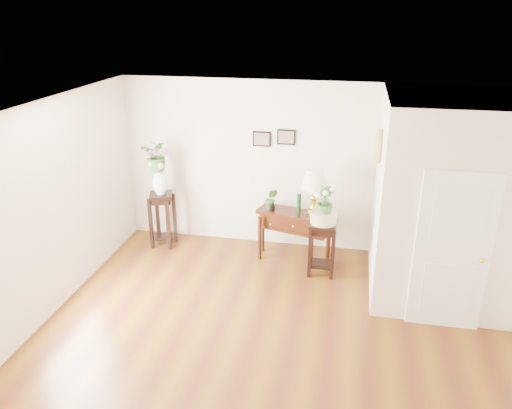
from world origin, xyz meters
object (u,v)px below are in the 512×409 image
(console_table, at_px, (295,235))
(table_lamp, at_px, (314,193))
(plant_stand_a, at_px, (163,220))
(plant_stand_b, at_px, (322,248))

(console_table, relative_size, table_lamp, 1.65)
(plant_stand_a, bearing_deg, table_lamp, -0.86)
(table_lamp, height_order, plant_stand_b, table_lamp)
(console_table, xyz_separation_m, plant_stand_a, (-2.27, 0.04, 0.07))
(table_lamp, height_order, plant_stand_a, table_lamp)
(plant_stand_a, relative_size, plant_stand_b, 1.12)
(plant_stand_b, bearing_deg, console_table, 139.89)
(console_table, distance_m, plant_stand_a, 2.27)
(console_table, bearing_deg, plant_stand_b, -24.76)
(console_table, distance_m, plant_stand_b, 0.62)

